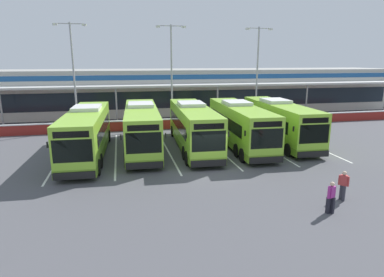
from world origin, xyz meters
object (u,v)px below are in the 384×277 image
object	(u,v)px
pedestrian_near_bin	(343,185)
coach_bus_right_centre	(240,126)
coach_bus_leftmost	(87,134)
lamp_post_centre	(172,69)
lamp_post_east	(257,69)
coach_bus_centre	(193,127)
coach_bus_left_centre	(142,128)
coach_bus_rightmost	(279,122)
pedestrian_in_dark_coat	(331,196)
lamp_post_west	(73,70)

from	to	relation	value
pedestrian_near_bin	coach_bus_right_centre	bearing A→B (deg)	96.49
coach_bus_leftmost	pedestrian_near_bin	distance (m)	18.12
lamp_post_centre	lamp_post_east	distance (m)	10.30
coach_bus_centre	coach_bus_right_centre	distance (m)	4.08
coach_bus_leftmost	coach_bus_centre	bearing A→B (deg)	4.01
coach_bus_left_centre	pedestrian_near_bin	xyz separation A→B (m)	(9.68, -12.59, -0.91)
coach_bus_leftmost	lamp_post_east	distance (m)	22.14
coach_bus_leftmost	coach_bus_centre	xyz separation A→B (m)	(8.50, 0.60, 0.00)
coach_bus_rightmost	lamp_post_east	world-z (taller)	lamp_post_east
coach_bus_left_centre	coach_bus_centre	xyz separation A→B (m)	(4.24, -0.46, 0.00)
coach_bus_centre	pedestrian_in_dark_coat	world-z (taller)	coach_bus_centre
coach_bus_rightmost	pedestrian_near_bin	size ratio (longest dim) A/B	7.56
coach_bus_leftmost	coach_bus_left_centre	bearing A→B (deg)	13.95
coach_bus_left_centre	pedestrian_near_bin	bearing A→B (deg)	-52.44
coach_bus_left_centre	coach_bus_right_centre	world-z (taller)	same
pedestrian_near_bin	pedestrian_in_dark_coat	bearing A→B (deg)	-142.13
coach_bus_rightmost	coach_bus_centre	bearing A→B (deg)	-176.62
coach_bus_rightmost	pedestrian_in_dark_coat	world-z (taller)	coach_bus_rightmost
coach_bus_left_centre	coach_bus_centre	size ratio (longest dim) A/B	1.00
coach_bus_centre	pedestrian_in_dark_coat	xyz separation A→B (m)	(3.86, -13.37, -0.91)
pedestrian_in_dark_coat	pedestrian_near_bin	world-z (taller)	same
coach_bus_left_centre	coach_bus_centre	world-z (taller)	same
coach_bus_right_centre	pedestrian_in_dark_coat	bearing A→B (deg)	-90.98
coach_bus_rightmost	pedestrian_near_bin	bearing A→B (deg)	-101.76
coach_bus_right_centre	coach_bus_left_centre	bearing A→B (deg)	175.82
coach_bus_centre	coach_bus_right_centre	xyz separation A→B (m)	(4.08, -0.14, 0.00)
coach_bus_leftmost	pedestrian_in_dark_coat	size ratio (longest dim) A/B	7.56
lamp_post_centre	lamp_post_east	size ratio (longest dim) A/B	1.00
pedestrian_near_bin	lamp_post_centre	world-z (taller)	lamp_post_centre
coach_bus_rightmost	lamp_post_centre	world-z (taller)	lamp_post_centre
pedestrian_near_bin	lamp_post_east	size ratio (longest dim) A/B	0.15
coach_bus_leftmost	coach_bus_rightmost	xyz separation A→B (m)	(16.57, 1.07, 0.00)
coach_bus_left_centre	coach_bus_right_centre	bearing A→B (deg)	-4.18
coach_bus_centre	lamp_post_west	bearing A→B (deg)	135.94
coach_bus_left_centre	lamp_post_centre	distance (m)	11.39
coach_bus_left_centre	lamp_post_east	distance (m)	18.09
coach_bus_right_centre	lamp_post_west	size ratio (longest dim) A/B	1.11
coach_bus_leftmost	lamp_post_west	xyz separation A→B (m)	(-1.94, 10.70, 4.50)
pedestrian_near_bin	lamp_post_east	bearing A→B (deg)	78.37
coach_bus_leftmost	lamp_post_west	distance (m)	11.77
coach_bus_leftmost	lamp_post_east	size ratio (longest dim) A/B	1.11
lamp_post_west	lamp_post_centre	world-z (taller)	same
coach_bus_left_centre	lamp_post_east	xyz separation A→B (m)	(14.35, 10.06, 4.50)
coach_bus_leftmost	pedestrian_in_dark_coat	bearing A→B (deg)	-45.94
lamp_post_west	coach_bus_centre	bearing A→B (deg)	-44.06
coach_bus_leftmost	coach_bus_left_centre	world-z (taller)	same
lamp_post_centre	coach_bus_leftmost	bearing A→B (deg)	-127.87
lamp_post_centre	pedestrian_in_dark_coat	bearing A→B (deg)	-80.24
coach_bus_left_centre	lamp_post_east	bearing A→B (deg)	35.04
coach_bus_leftmost	coach_bus_left_centre	xyz separation A→B (m)	(4.26, 1.06, 0.00)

